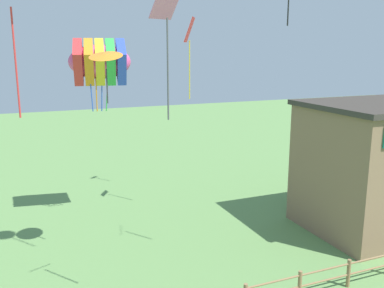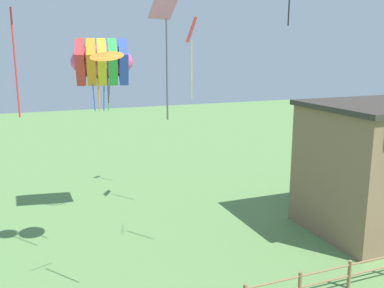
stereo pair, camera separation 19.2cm
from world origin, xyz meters
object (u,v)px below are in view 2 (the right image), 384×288
object	(u,v)px
kite_rainbow_parafoil	(102,62)
kite_pink_diamond	(166,20)
kite_red_diamond	(192,39)
kite_orange_delta	(107,55)

from	to	relation	value
kite_rainbow_parafoil	kite_pink_diamond	world-z (taller)	kite_pink_diamond
kite_rainbow_parafoil	kite_red_diamond	bearing A→B (deg)	-14.86
kite_rainbow_parafoil	kite_pink_diamond	bearing A→B (deg)	-89.07
kite_pink_diamond	kite_orange_delta	size ratio (longest dim) A/B	1.89
kite_red_diamond	kite_rainbow_parafoil	bearing A→B (deg)	165.14
kite_rainbow_parafoil	kite_pink_diamond	size ratio (longest dim) A/B	0.92
kite_rainbow_parafoil	kite_red_diamond	distance (m)	4.51
kite_pink_diamond	kite_red_diamond	xyz separation A→B (m)	(4.08, 8.39, -0.31)
kite_rainbow_parafoil	kite_orange_delta	xyz separation A→B (m)	(-0.70, -5.01, 0.36)
kite_rainbow_parafoil	kite_orange_delta	size ratio (longest dim) A/B	1.74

